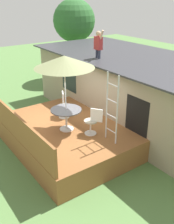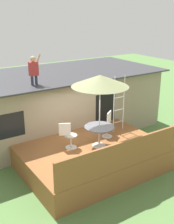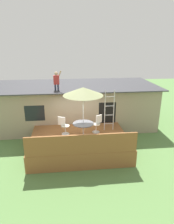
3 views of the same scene
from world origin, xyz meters
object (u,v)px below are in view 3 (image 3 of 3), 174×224
object	(u,v)px
step_ladder	(109,111)
person_figure	(57,80)
patio_table	(83,126)
patio_chair_left	(64,126)
patio_chair_right	(97,124)
patio_umbrella	(83,91)

from	to	relation	value
step_ladder	person_figure	distance (m)	3.47
patio_table	step_ladder	size ratio (longest dim) A/B	0.47
patio_chair_left	patio_chair_right	world-z (taller)	same
patio_table	patio_chair_right	distance (m)	0.95
patio_table	person_figure	bearing A→B (deg)	118.92
patio_chair_left	step_ladder	bearing A→B (deg)	32.68
patio_umbrella	step_ladder	world-z (taller)	patio_umbrella
step_ladder	patio_chair_left	xyz separation A→B (m)	(-2.40, -0.28, -0.64)
patio_umbrella	patio_chair_left	xyz separation A→B (m)	(-0.95, 0.47, -1.89)
step_ladder	patio_chair_left	world-z (taller)	step_ladder
patio_chair_right	patio_umbrella	bearing A→B (deg)	0.00
patio_table	patio_chair_left	xyz separation A→B (m)	(-0.95, 0.47, -0.13)
patio_umbrella	patio_chair_right	world-z (taller)	patio_umbrella
step_ladder	patio_chair_left	distance (m)	2.50
patio_chair_left	patio_table	bearing A→B (deg)	0.00
patio_umbrella	step_ladder	bearing A→B (deg)	27.12
patio_chair_left	patio_chair_right	distance (m)	1.73
step_ladder	patio_chair_right	xyz separation A→B (m)	(-0.68, -0.21, -0.64)
patio_table	patio_chair_right	world-z (taller)	patio_chair_right
patio_umbrella	person_figure	bearing A→B (deg)	118.92
patio_umbrella	person_figure	xyz separation A→B (m)	(-1.29, 2.33, 0.17)
patio_umbrella	person_figure	size ratio (longest dim) A/B	2.29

